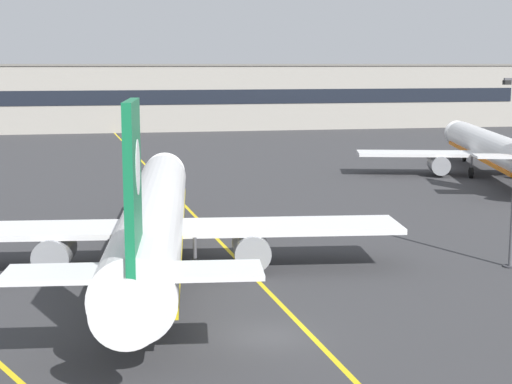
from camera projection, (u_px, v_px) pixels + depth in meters
ground_plane at (269, 337)px, 37.95m from camera, size 400.00×400.00×0.00m
taxiway_centreline at (197, 218)px, 67.01m from camera, size 12.50×179.61×0.01m
airliner_foreground at (153, 220)px, 49.33m from camera, size 32.33×41.50×11.65m
airliner_background at (490, 149)px, 91.43m from camera, size 31.09×39.52×11.25m
terminal_building at (116, 97)px, 153.58m from camera, size 170.22×12.40×13.07m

